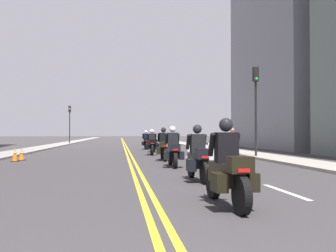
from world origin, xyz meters
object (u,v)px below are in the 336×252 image
(traffic_light_near, at_px, (256,96))
(pedestrian_0, at_px, (233,139))
(motorcycle_0, at_px, (228,171))
(motorcycle_4, at_px, (152,144))
(motorcycle_1, at_px, (198,158))
(traffic_light_far, at_px, (70,118))
(motorcycle_3, at_px, (164,147))
(motorcycle_6, at_px, (146,142))
(motorcycle_2, at_px, (173,151))
(traffic_cone_1, at_px, (22,154))
(traffic_cone_2, at_px, (15,154))
(motorcycle_5, at_px, (153,143))

(traffic_light_near, height_order, pedestrian_0, traffic_light_near)
(motorcycle_0, relative_size, motorcycle_4, 1.06)
(motorcycle_0, bearing_deg, motorcycle_1, 83.81)
(traffic_light_near, distance_m, traffic_light_far, 32.07)
(traffic_light_near, bearing_deg, motorcycle_3, -166.31)
(motorcycle_0, xyz_separation_m, motorcycle_6, (0.25, 25.41, -0.01))
(motorcycle_3, height_order, motorcycle_6, motorcycle_3)
(motorcycle_2, distance_m, traffic_cone_1, 8.43)
(motorcycle_0, height_order, motorcycle_6, motorcycle_0)
(traffic_cone_1, distance_m, traffic_cone_2, 0.83)
(motorcycle_2, distance_m, motorcycle_5, 12.24)
(traffic_cone_1, bearing_deg, motorcycle_0, -62.38)
(motorcycle_4, relative_size, traffic_light_far, 0.45)
(motorcycle_6, relative_size, pedestrian_0, 1.28)
(motorcycle_4, xyz_separation_m, traffic_cone_2, (-6.98, -4.76, -0.32))
(motorcycle_2, relative_size, traffic_cone_1, 3.55)
(motorcycle_4, height_order, traffic_cone_1, motorcycle_4)
(motorcycle_5, relative_size, traffic_cone_2, 2.98)
(motorcycle_3, height_order, traffic_light_far, traffic_light_far)
(motorcycle_4, bearing_deg, pedestrian_0, 35.95)
(motorcycle_1, height_order, traffic_light_near, traffic_light_near)
(traffic_light_far, height_order, pedestrian_0, traffic_light_far)
(pedestrian_0, bearing_deg, traffic_light_far, 166.91)
(motorcycle_3, relative_size, pedestrian_0, 1.30)
(traffic_light_far, xyz_separation_m, pedestrian_0, (14.82, -20.96, -2.42))
(motorcycle_4, bearing_deg, motorcycle_5, 86.34)
(traffic_cone_2, bearing_deg, traffic_light_near, 4.88)
(pedestrian_0, bearing_deg, traffic_light_near, -56.50)
(motorcycle_3, bearing_deg, pedestrian_0, 56.62)
(motorcycle_5, relative_size, traffic_cone_1, 3.26)
(motorcycle_6, bearing_deg, traffic_light_near, -66.69)
(traffic_light_near, xyz_separation_m, traffic_light_far, (-13.66, 29.02, -0.10))
(traffic_light_far, relative_size, pedestrian_0, 2.77)
(motorcycle_3, relative_size, motorcycle_4, 1.04)
(motorcycle_2, bearing_deg, motorcycle_6, 90.90)
(motorcycle_1, height_order, motorcycle_3, motorcycle_3)
(motorcycle_3, distance_m, traffic_light_near, 6.05)
(motorcycle_1, relative_size, traffic_light_near, 0.42)
(motorcycle_0, xyz_separation_m, motorcycle_4, (0.04, 17.00, 0.01))
(motorcycle_1, bearing_deg, traffic_light_far, 99.55)
(motorcycle_1, xyz_separation_m, motorcycle_4, (-0.20, 13.22, 0.00))
(motorcycle_2, xyz_separation_m, traffic_light_far, (-8.37, 33.94, 2.66))
(traffic_light_far, bearing_deg, motorcycle_2, -76.14)
(motorcycle_6, height_order, traffic_light_far, traffic_light_far)
(motorcycle_3, xyz_separation_m, traffic_light_far, (-8.42, 30.30, 2.64))
(pedestrian_0, bearing_deg, motorcycle_5, -131.44)
(motorcycle_3, bearing_deg, motorcycle_4, 92.96)
(pedestrian_0, bearing_deg, motorcycle_1, -68.24)
(motorcycle_0, bearing_deg, traffic_light_far, 98.41)
(motorcycle_5, relative_size, pedestrian_0, 1.20)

